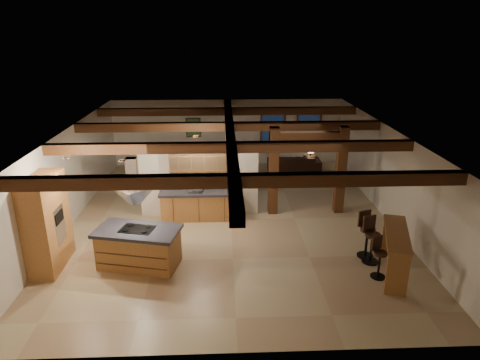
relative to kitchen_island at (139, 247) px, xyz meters
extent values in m
plane|color=tan|center=(2.42, 2.69, -0.52)|extent=(12.00, 12.00, 0.00)
plane|color=beige|center=(2.42, 8.69, 0.93)|extent=(10.00, 0.00, 10.00)
plane|color=beige|center=(2.42, -3.31, 0.93)|extent=(10.00, 0.00, 10.00)
plane|color=beige|center=(-2.58, 2.69, 0.93)|extent=(0.00, 12.00, 12.00)
plane|color=beige|center=(7.42, 2.69, 0.93)|extent=(0.00, 12.00, 12.00)
plane|color=#392012|center=(2.42, 2.69, 2.38)|extent=(12.00, 12.00, 0.00)
cube|color=#431F10|center=(2.42, -1.31, 2.24)|extent=(10.00, 0.25, 0.28)
cube|color=#431F10|center=(2.42, 1.39, 2.24)|extent=(10.00, 0.25, 0.28)
cube|color=#431F10|center=(2.42, 3.99, 2.24)|extent=(10.00, 0.25, 0.28)
cube|color=#431F10|center=(2.42, 6.69, 2.24)|extent=(10.00, 0.25, 0.28)
cube|color=#431F10|center=(2.42, 2.69, 2.24)|extent=(0.28, 12.00, 0.28)
cube|color=#431F10|center=(3.82, 3.19, 0.93)|extent=(0.30, 0.30, 2.90)
cube|color=#431F10|center=(6.02, 3.19, 0.93)|extent=(0.30, 0.30, 2.90)
cube|color=#431F10|center=(4.92, 3.19, 2.08)|extent=(2.50, 0.28, 0.28)
cube|color=beige|center=(1.42, 3.19, 0.58)|extent=(3.80, 0.18, 2.20)
cube|color=#A77735|center=(-2.25, 0.09, 0.68)|extent=(0.64, 1.60, 2.40)
cube|color=silver|center=(-1.95, 0.09, 0.63)|extent=(0.06, 0.62, 0.95)
cube|color=black|center=(-1.91, 0.09, 0.83)|extent=(0.01, 0.50, 0.28)
cube|color=#A77735|center=(1.42, 2.80, -0.09)|extent=(2.40, 0.60, 0.86)
cube|color=black|center=(1.42, 2.80, 0.38)|extent=(2.50, 0.66, 0.08)
cube|color=#A77735|center=(1.42, 3.01, 1.33)|extent=(1.80, 0.34, 0.95)
cube|color=silver|center=(1.42, 2.83, 1.33)|extent=(1.74, 0.02, 0.90)
pyramid|color=silver|center=(0.00, 0.00, 1.20)|extent=(1.10, 1.10, 0.45)
cube|color=silver|center=(0.00, 0.00, 2.01)|extent=(0.26, 0.22, 0.73)
cube|color=#431F10|center=(4.42, 8.63, 0.98)|extent=(1.10, 0.05, 1.70)
cube|color=black|center=(4.42, 8.60, 0.98)|extent=(0.95, 0.02, 1.55)
cube|color=#431F10|center=(6.02, 8.63, 0.98)|extent=(1.10, 0.05, 1.70)
cube|color=black|center=(6.02, 8.60, 0.98)|extent=(0.95, 0.02, 1.55)
cube|color=#431F10|center=(0.92, 8.63, 1.18)|extent=(0.65, 0.04, 0.85)
cube|color=#23532F|center=(0.92, 8.61, 1.18)|extent=(0.55, 0.01, 0.75)
cylinder|color=silver|center=(-0.18, -0.11, 2.35)|extent=(0.16, 0.16, 0.03)
cylinder|color=silver|center=(1.42, 2.19, 2.35)|extent=(0.16, 0.16, 0.03)
cylinder|color=silver|center=(-1.58, 0.19, 2.35)|extent=(0.16, 0.16, 0.03)
cube|color=#A77735|center=(0.00, 0.00, -0.05)|extent=(2.13, 1.40, 0.94)
cube|color=black|center=(0.00, 0.00, 0.46)|extent=(2.29, 1.56, 0.09)
cube|color=black|center=(0.00, 0.00, 0.51)|extent=(0.92, 0.72, 0.02)
imported|color=#37180D|center=(2.41, 5.05, -0.20)|extent=(1.95, 1.25, 0.65)
imported|color=black|center=(5.25, 7.64, -0.19)|extent=(2.30, 0.96, 0.66)
imported|color=silver|center=(1.32, 2.80, 0.54)|extent=(0.50, 0.39, 0.25)
cube|color=#A77735|center=(6.40, -0.67, 0.57)|extent=(1.16, 2.21, 0.06)
cube|color=#A77735|center=(6.11, -1.59, 0.01)|extent=(0.49, 0.25, 1.08)
cube|color=#A77735|center=(6.69, 0.26, 0.01)|extent=(0.49, 0.25, 1.08)
cube|color=#431F10|center=(6.02, 7.97, -0.25)|extent=(0.57, 0.57, 0.54)
cylinder|color=black|center=(6.02, 7.97, 0.10)|extent=(0.06, 0.06, 0.17)
cone|color=#FFCF99|center=(6.02, 7.97, 0.27)|extent=(0.29, 0.29, 0.19)
cylinder|color=black|center=(5.98, -0.83, 0.14)|extent=(0.33, 0.33, 0.06)
cube|color=black|center=(5.91, -0.69, 0.35)|extent=(0.30, 0.16, 0.37)
cylinder|color=black|center=(5.98, -0.83, -0.19)|extent=(0.06, 0.06, 0.64)
cylinder|color=black|center=(5.98, -0.83, -0.50)|extent=(0.37, 0.37, 0.03)
cylinder|color=black|center=(6.02, -0.10, 0.26)|extent=(0.39, 0.39, 0.08)
cube|color=black|center=(5.96, 0.07, 0.51)|extent=(0.37, 0.16, 0.44)
cylinder|color=black|center=(6.02, -0.10, -0.13)|extent=(0.07, 0.07, 0.76)
cylinder|color=black|center=(6.02, -0.10, -0.50)|extent=(0.44, 0.44, 0.03)
cylinder|color=black|center=(5.99, 0.19, 0.27)|extent=(0.40, 0.40, 0.08)
cube|color=black|center=(5.93, 0.37, 0.53)|extent=(0.37, 0.16, 0.44)
cylinder|color=black|center=(5.99, 0.19, -0.13)|extent=(0.07, 0.07, 0.77)
cylinder|color=black|center=(5.99, 0.19, -0.50)|extent=(0.44, 0.44, 0.03)
cube|color=#431F10|center=(1.57, 4.71, -0.11)|extent=(0.51, 0.51, 0.06)
cube|color=#431F10|center=(1.65, 4.89, 0.23)|extent=(0.37, 0.19, 0.69)
cylinder|color=#431F10|center=(1.36, 4.63, -0.33)|extent=(0.05, 0.05, 0.39)
cylinder|color=#431F10|center=(1.65, 4.50, -0.33)|extent=(0.05, 0.05, 0.39)
cylinder|color=#431F10|center=(1.49, 4.91, -0.33)|extent=(0.05, 0.05, 0.39)
cylinder|color=#431F10|center=(1.77, 4.79, -0.33)|extent=(0.05, 0.05, 0.39)
cube|color=#431F10|center=(2.07, 5.90, -0.11)|extent=(0.51, 0.51, 0.06)
cube|color=#431F10|center=(2.00, 5.72, 0.23)|extent=(0.37, 0.19, 0.69)
cylinder|color=#431F10|center=(2.28, 5.98, -0.33)|extent=(0.05, 0.05, 0.39)
cylinder|color=#431F10|center=(1.99, 6.10, -0.33)|extent=(0.05, 0.05, 0.39)
cylinder|color=#431F10|center=(2.15, 5.69, -0.33)|extent=(0.05, 0.05, 0.39)
cylinder|color=#431F10|center=(1.87, 5.81, -0.33)|extent=(0.05, 0.05, 0.39)
cube|color=#431F10|center=(2.16, 4.46, -0.11)|extent=(0.51, 0.51, 0.06)
cube|color=#431F10|center=(2.24, 4.64, 0.23)|extent=(0.37, 0.19, 0.69)
cylinder|color=#431F10|center=(1.96, 4.38, -0.33)|extent=(0.05, 0.05, 0.39)
cylinder|color=#431F10|center=(2.25, 4.25, -0.33)|extent=(0.05, 0.05, 0.39)
cylinder|color=#431F10|center=(2.08, 4.66, -0.33)|extent=(0.05, 0.05, 0.39)
cylinder|color=#431F10|center=(2.37, 4.54, -0.33)|extent=(0.05, 0.05, 0.39)
cube|color=#431F10|center=(2.67, 5.65, -0.11)|extent=(0.51, 0.51, 0.06)
cube|color=#431F10|center=(2.59, 5.47, 0.23)|extent=(0.37, 0.19, 0.69)
cylinder|color=#431F10|center=(2.87, 5.73, -0.33)|extent=(0.05, 0.05, 0.39)
cylinder|color=#431F10|center=(2.58, 5.85, -0.33)|extent=(0.05, 0.05, 0.39)
cylinder|color=#431F10|center=(2.75, 5.44, -0.33)|extent=(0.05, 0.05, 0.39)
cylinder|color=#431F10|center=(2.46, 5.56, -0.33)|extent=(0.05, 0.05, 0.39)
cube|color=#431F10|center=(2.76, 4.21, -0.11)|extent=(0.51, 0.51, 0.06)
cube|color=#431F10|center=(2.83, 4.39, 0.23)|extent=(0.37, 0.19, 0.69)
cylinder|color=#431F10|center=(2.55, 4.12, -0.33)|extent=(0.05, 0.05, 0.39)
cylinder|color=#431F10|center=(2.84, 4.00, -0.33)|extent=(0.05, 0.05, 0.39)
cylinder|color=#431F10|center=(2.67, 4.41, -0.33)|extent=(0.05, 0.05, 0.39)
cylinder|color=#431F10|center=(2.96, 4.29, -0.33)|extent=(0.05, 0.05, 0.39)
cube|color=#431F10|center=(3.26, 5.39, -0.11)|extent=(0.51, 0.51, 0.06)
cube|color=#431F10|center=(3.18, 5.22, 0.23)|extent=(0.37, 0.19, 0.69)
cylinder|color=#431F10|center=(3.46, 5.48, -0.33)|extent=(0.05, 0.05, 0.39)
cylinder|color=#431F10|center=(3.18, 5.60, -0.33)|extent=(0.05, 0.05, 0.39)
cylinder|color=#431F10|center=(3.34, 5.19, -0.33)|extent=(0.05, 0.05, 0.39)
cylinder|color=#431F10|center=(3.05, 5.31, -0.33)|extent=(0.05, 0.05, 0.39)
camera|label=1|loc=(2.18, -9.83, 5.29)|focal=32.00mm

